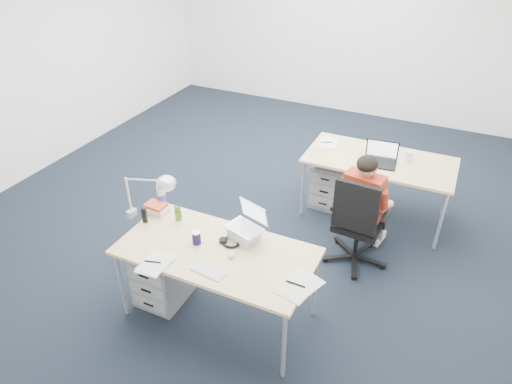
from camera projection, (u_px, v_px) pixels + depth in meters
floor at (248, 209)px, 5.47m from camera, size 7.00×7.00×0.00m
room at (246, 68)px, 4.55m from camera, size 6.02×7.02×2.80m
desk_near at (216, 254)px, 3.71m from camera, size 1.60×0.80×0.73m
desk_far at (379, 163)px, 5.02m from camera, size 1.60×0.80×0.73m
office_chair at (356, 239)px, 4.52m from camera, size 0.68×0.68×1.02m
seated_person at (366, 205)px, 4.47m from camera, size 0.42×0.67×1.19m
drawer_pedestal_near at (164, 273)px, 4.12m from camera, size 0.40×0.50×0.55m
drawer_pedestal_far at (331, 182)px, 5.47m from camera, size 0.40×0.50×0.55m
silver_laptop at (244, 224)px, 3.73m from camera, size 0.35×0.31×0.31m
wireless_keyboard at (208, 271)px, 3.47m from camera, size 0.28×0.14×0.01m
computer_mouse at (231, 254)px, 3.62m from camera, size 0.09×0.11×0.03m
headphones at (232, 241)px, 3.76m from camera, size 0.25×0.22×0.03m
can_koozie at (196, 237)px, 3.73m from camera, size 0.08×0.08×0.12m
water_bottle at (162, 195)px, 4.14m from camera, size 0.09×0.09×0.26m
bear_figurine at (178, 213)px, 4.01m from camera, size 0.09×0.08×0.15m
book_stack at (156, 208)px, 4.11m from camera, size 0.24×0.21×0.09m
cordless_phone at (144, 216)px, 3.97m from camera, size 0.04×0.03×0.14m
papers_left at (155, 263)px, 3.54m from camera, size 0.20×0.28×0.01m
papers_right at (298, 286)px, 3.33m from camera, size 0.31×0.38×0.01m
sunglasses at (249, 240)px, 3.77m from camera, size 0.12×0.09×0.02m
desk_lamp at (143, 195)px, 3.88m from camera, size 0.48×0.18×0.54m
dark_laptop at (381, 154)px, 4.84m from camera, size 0.37×0.36×0.25m
far_cup at (409, 156)px, 4.94m from camera, size 0.10×0.10×0.11m
far_papers at (328, 143)px, 5.32m from camera, size 0.23×0.31×0.01m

